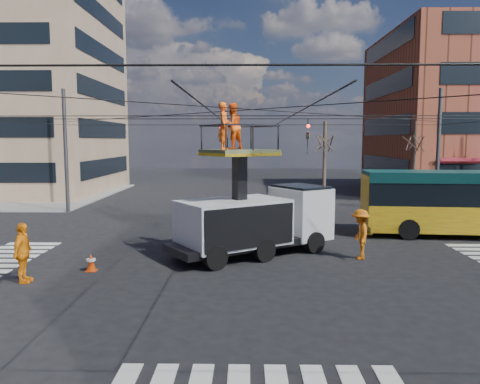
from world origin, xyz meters
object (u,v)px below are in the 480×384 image
Objects in this scene: utility_truck at (256,205)px; traffic_cone at (91,262)px; flagger at (360,234)px; worker_ground at (23,253)px.

traffic_cone is (-6.01, -2.64, -1.73)m from utility_truck.
utility_truck is 4.35m from flagger.
worker_ground is at bearing -141.67° from traffic_cone.
worker_ground is 12.39m from flagger.
utility_truck is 6.79m from traffic_cone.
worker_ground reaches higher than traffic_cone.
utility_truck reaches higher than traffic_cone.
worker_ground is at bearing 173.67° from utility_truck.
utility_truck is at bearing -65.08° from worker_ground.
flagger is (11.94, 3.29, -0.00)m from worker_ground.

